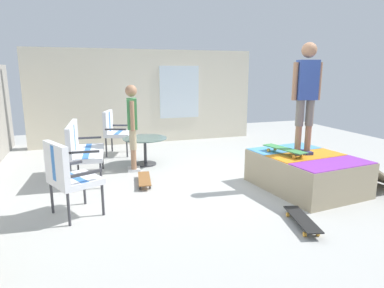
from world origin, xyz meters
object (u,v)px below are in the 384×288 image
skate_ramp (307,172)px  patio_bench (80,146)px  person_watching (132,122)px  skateboard_on_ramp (285,149)px  patio_chair_near_house (114,128)px  skateboard_spare (302,219)px  patio_table (145,146)px  skateboard_by_bench (144,179)px  patio_chair_by_wall (67,173)px  person_skater (306,90)px

skate_ramp → patio_bench: 3.92m
person_watching → skateboard_on_ramp: size_ratio=2.01×
patio_chair_near_house → skateboard_spare: patio_chair_near_house is taller
patio_table → skateboard_spare: 3.70m
patio_bench → skateboard_on_ramp: 3.52m
patio_table → skateboard_spare: patio_table is taller
skate_ramp → skateboard_by_bench: bearing=66.6°
patio_bench → patio_chair_by_wall: size_ratio=1.27×
patio_chair_near_house → patio_chair_by_wall: (-3.35, 0.94, 0.00)m
skateboard_by_bench → patio_chair_near_house: bearing=6.3°
patio_chair_by_wall → person_watching: bearing=-31.7°
patio_table → person_watching: (-0.34, 0.30, 0.56)m
patio_chair_near_house → skateboard_spare: 4.96m
skate_ramp → patio_chair_near_house: size_ratio=2.16×
patio_chair_near_house → person_skater: size_ratio=0.58×
patio_table → person_watching: person_watching is taller
skate_ramp → skateboard_by_bench: skate_ramp is taller
person_watching → skateboard_on_ramp: bearing=-129.3°
skateboard_spare → patio_chair_by_wall: bearing=66.1°
skateboard_on_ramp → patio_chair_near_house: bearing=36.4°
patio_bench → skateboard_by_bench: bearing=-121.1°
skateboard_by_bench → skate_ramp: bearing=-113.4°
skateboard_spare → skateboard_on_ramp: bearing=-23.8°
person_skater → person_watching: bearing=53.4°
patio_bench → patio_chair_by_wall: 1.63m
skate_ramp → skateboard_by_bench: (1.08, 2.51, -0.20)m
skateboard_by_bench → person_watching: bearing=2.9°
skateboard_by_bench → skateboard_on_ramp: skateboard_on_ramp is taller
skate_ramp → skateboard_on_ramp: 0.54m
skateboard_on_ramp → person_skater: bearing=-101.2°
skate_ramp → skateboard_spare: bearing=141.1°
skate_ramp → skateboard_on_ramp: size_ratio=2.67×
skateboard_by_bench → skateboard_spare: (-2.24, -1.58, 0.00)m
skate_ramp → patio_chair_near_house: 4.41m
person_skater → skateboard_by_bench: size_ratio=2.16×
skateboard_spare → patio_table: bearing=21.0°
patio_chair_by_wall → person_skater: size_ratio=0.58×
skateboard_by_bench → skateboard_on_ramp: 2.42m
patio_bench → person_watching: size_ratio=0.78×
patio_table → person_watching: bearing=139.2°
patio_table → skate_ramp: bearing=-135.4°
patio_bench → patio_table: patio_bench is taller
person_watching → skateboard_on_ramp: 2.85m
patio_table → person_watching: size_ratio=0.54×
patio_bench → patio_chair_by_wall: bearing=173.5°
skate_ramp → person_watching: (1.95, 2.55, 0.68)m
skateboard_spare → skateboard_on_ramp: (1.31, -0.58, 0.57)m
skateboard_by_bench → skateboard_on_ramp: bearing=-113.4°
person_watching → skateboard_by_bench: (-0.86, -0.04, -0.88)m
patio_chair_near_house → person_skater: (-3.33, -2.71, 1.01)m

